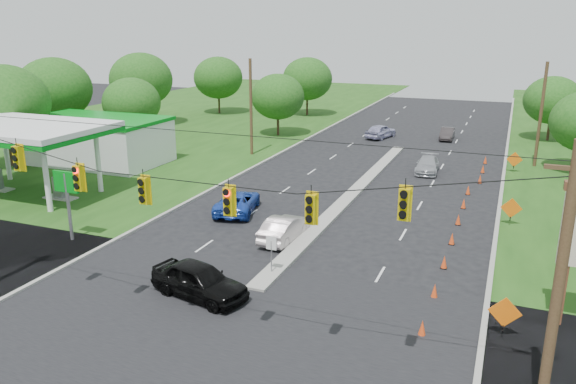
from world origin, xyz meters
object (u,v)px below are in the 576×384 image
at_px(black_sedan, 199,280).
at_px(white_sedan, 284,228).
at_px(blue_pickup, 237,202).
at_px(gas_station, 85,138).

xyz_separation_m(black_sedan, white_sedan, (0.86, 8.02, -0.10)).
bearing_deg(blue_pickup, white_sedan, 129.92).
bearing_deg(white_sedan, gas_station, -21.42).
relative_size(black_sedan, blue_pickup, 0.95).
height_order(gas_station, white_sedan, gas_station).
xyz_separation_m(white_sedan, blue_pickup, (-4.79, 3.51, -0.01)).
distance_m(gas_station, white_sedan, 24.45).
distance_m(black_sedan, blue_pickup, 12.18).
distance_m(gas_station, blue_pickup, 18.74).
bearing_deg(black_sedan, gas_station, 63.15).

